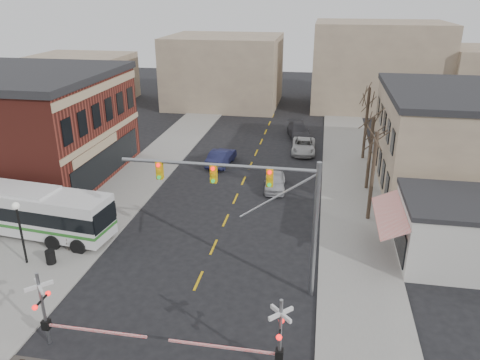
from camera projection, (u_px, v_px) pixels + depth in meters
name	position (u px, v px, depth m)	size (l,w,h in m)	color
ground	(189.00, 301.00, 25.96)	(160.00, 160.00, 0.00)	black
sidewalk_west	(151.00, 166.00, 45.72)	(5.00, 60.00, 0.12)	gray
sidewalk_east	(350.00, 179.00, 42.64)	(5.00, 60.00, 0.12)	gray
awning_shop	(468.00, 232.00, 28.94)	(9.74, 6.20, 4.30)	beige
tree_east_a	(372.00, 177.00, 33.89)	(0.28, 0.28, 6.75)	#382B21
tree_east_b	(370.00, 153.00, 39.39)	(0.28, 0.28, 6.30)	#382B21
tree_east_c	(366.00, 124.00, 46.49)	(0.28, 0.28, 7.20)	#382B21
transit_bus	(23.00, 210.00, 32.48)	(13.19, 4.22, 3.34)	silver
traffic_signal_mast	(262.00, 198.00, 24.84)	(10.72, 0.30, 8.00)	gray
rr_crossing_west	(52.00, 311.00, 22.11)	(5.60, 1.36, 4.00)	gray
rr_crossing_east	(270.00, 337.00, 20.40)	(5.60, 1.36, 4.00)	gray
street_lamp	(19.00, 220.00, 28.32)	(0.44, 0.44, 4.17)	black
trash_bin	(51.00, 257.00, 29.21)	(0.60, 0.60, 0.89)	black
car_a	(275.00, 181.00, 40.33)	(1.74, 4.32, 1.47)	#AEAEB3
car_b	(221.00, 157.00, 45.99)	(1.71, 4.89, 1.61)	#171A3B
car_c	(304.00, 146.00, 49.50)	(2.40, 5.20, 1.45)	#B5B5B5
car_d	(299.00, 131.00, 54.61)	(2.22, 5.45, 1.58)	#3E3C41
pedestrian_near	(68.00, 239.00, 30.70)	(0.56, 0.37, 1.54)	#5F554C
pedestrian_far	(88.00, 213.00, 34.08)	(0.85, 0.66, 1.74)	#2E3351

